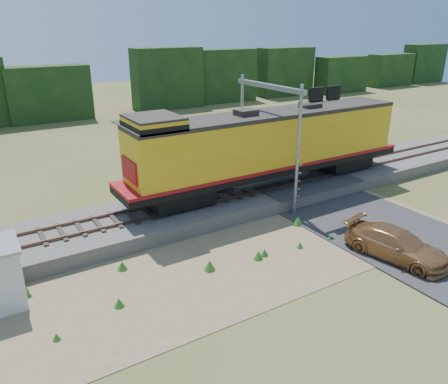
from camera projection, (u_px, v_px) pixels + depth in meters
ground at (267, 256)px, 20.90m from camera, size 140.00×140.00×0.00m
ballast at (205, 206)px, 25.52m from camera, size 70.00×5.00×0.80m
rails at (205, 199)px, 25.34m from camera, size 70.00×1.54×0.16m
dirt_shoulder at (226, 262)px, 20.31m from camera, size 26.00×8.00×0.03m
road at (357, 217)px, 24.90m from camera, size 7.00×66.00×0.86m
tree_line_north at (67, 92)px, 49.94m from camera, size 130.00×3.00×6.50m
weed_clumps at (202, 275)px, 19.26m from camera, size 15.00×6.20×0.56m
locomotive at (268, 145)px, 26.60m from camera, size 19.64×3.00×5.07m
signal_gantry at (281, 113)px, 25.49m from camera, size 2.94×6.20×7.41m
car at (396, 245)px, 20.44m from camera, size 2.82×5.14×1.41m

